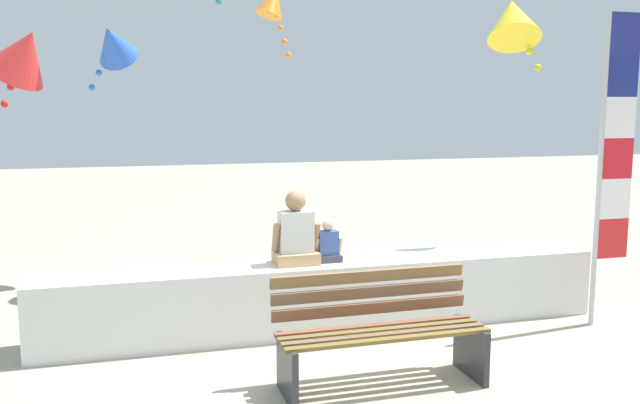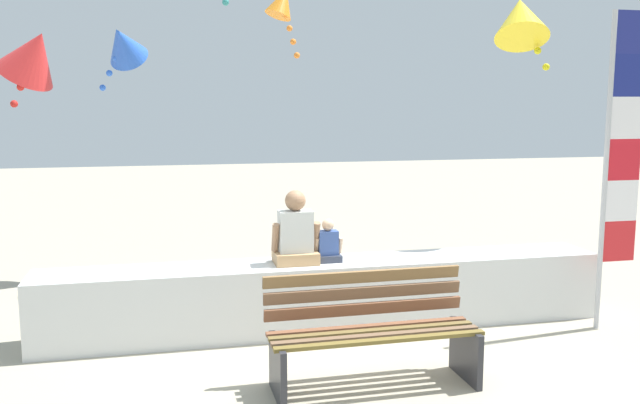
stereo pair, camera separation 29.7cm
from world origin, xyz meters
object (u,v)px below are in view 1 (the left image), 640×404
kite_red (23,54)px  person_child (328,245)px  flag_banner (612,151)px  kite_blue (113,43)px  kite_orange (273,3)px  person_adult (296,235)px  kite_yellow (513,20)px  park_bench (379,333)px

kite_red → person_child: bearing=-31.2°
flag_banner → kite_red: bearing=157.4°
person_child → kite_red: size_ratio=0.41×
kite_blue → person_child: bearing=-51.6°
kite_blue → kite_orange: 2.15m
kite_orange → person_adult: bearing=-97.6°
kite_blue → kite_yellow: bearing=-22.6°
kite_yellow → kite_blue: 4.79m
person_child → kite_orange: 3.87m
person_adult → kite_red: kite_red is taller
flag_banner → kite_red: kite_red is taller
park_bench → kite_red: size_ratio=1.60×
kite_yellow → kite_orange: (-2.36, 2.05, 0.37)m
kite_red → kite_blue: (0.93, 0.77, 0.20)m
kite_orange → person_child: bearing=-90.7°
kite_blue → flag_banner: bearing=-33.3°
flag_banner → kite_blue: (-4.80, 3.15, 1.20)m
person_adult → park_bench: bearing=-76.0°
flag_banner → kite_blue: 5.86m
person_adult → kite_red: size_ratio=0.68×
park_bench → kite_red: kite_red is taller
person_child → flag_banner: (2.77, -0.60, 0.92)m
kite_blue → kite_orange: size_ratio=0.91×
park_bench → person_adult: 1.55m
person_adult → kite_red: 3.65m
kite_red → flag_banner: bearing=-22.6°
park_bench → kite_blue: 5.14m
kite_red → kite_yellow: bearing=-11.3°
kite_orange → kite_red: bearing=-161.9°
person_child → kite_yellow: 3.42m
person_adult → kite_red: bearing=145.7°
park_bench → kite_blue: kite_blue is taller
person_adult → kite_yellow: size_ratio=0.76×
kite_yellow → kite_red: size_ratio=0.90×
kite_red → kite_blue: 1.22m
park_bench → person_adult: person_adult is taller
person_child → kite_blue: 3.89m
person_adult → kite_yellow: 3.59m
person_adult → kite_blue: size_ratio=0.79×
flag_banner → kite_orange: 4.69m
kite_red → person_adult: bearing=-34.3°
person_child → kite_blue: kite_blue is taller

